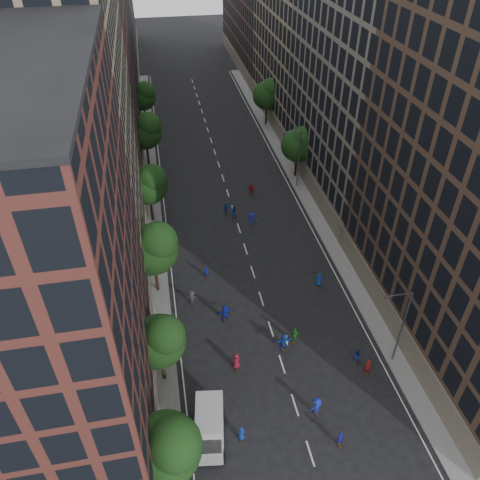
{
  "coord_description": "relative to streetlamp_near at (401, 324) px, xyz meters",
  "views": [
    {
      "loc": [
        -9.22,
        -13.49,
        36.92
      ],
      "look_at": [
        -0.82,
        30.89,
        2.0
      ],
      "focal_mm": 35.0,
      "sensor_mm": 36.0,
      "label": 1
    }
  ],
  "objects": [
    {
      "name": "skater_9",
      "position": [
        -17.98,
        11.18,
        -4.31
      ],
      "size": [
        1.12,
        0.65,
        1.72
      ],
      "primitive_type": "imported",
      "rotation": [
        0.0,
        0.0,
        3.13
      ],
      "color": "#38383C",
      "rests_on": "ground"
    },
    {
      "name": "skater_14",
      "position": [
        -10.66,
        26.5,
        -4.22
      ],
      "size": [
        1.1,
        0.98,
        1.89
      ],
      "primitive_type": "imported",
      "rotation": [
        0.0,
        0.0,
        2.81
      ],
      "color": "#1439A2",
      "rests_on": "ground"
    },
    {
      "name": "bldg_left_c",
      "position": [
        -29.37,
        46.0,
        8.83
      ],
      "size": [
        14.0,
        20.0,
        28.0
      ],
      "primitive_type": "cube",
      "color": "#572821",
      "rests_on": "ground"
    },
    {
      "name": "tree_left_2",
      "position": [
        -21.36,
        13.83,
        1.19
      ],
      "size": [
        5.6,
        5.6,
        9.45
      ],
      "color": "black",
      "rests_on": "ground"
    },
    {
      "name": "skater_13",
      "position": [
        -15.87,
        15.14,
        -4.42
      ],
      "size": [
        0.61,
        0.47,
        1.49
      ],
      "primitive_type": "imported",
      "rotation": [
        0.0,
        0.0,
        3.36
      ],
      "color": "#11178E",
      "rests_on": "ground"
    },
    {
      "name": "tree_left_1",
      "position": [
        -21.39,
        1.86,
        0.38
      ],
      "size": [
        4.8,
        4.8,
        8.21
      ],
      "color": "black",
      "rests_on": "ground"
    },
    {
      "name": "skater_0",
      "position": [
        -15.63,
        -5.2,
        -4.42
      ],
      "size": [
        0.81,
        0.6,
        1.5
      ],
      "primitive_type": "imported",
      "rotation": [
        0.0,
        0.0,
        2.96
      ],
      "color": "navy",
      "rests_on": "ground"
    },
    {
      "name": "tree_left_0",
      "position": [
        -21.38,
        -8.15,
        0.79
      ],
      "size": [
        5.2,
        5.2,
        8.83
      ],
      "color": "black",
      "rests_on": "ground"
    },
    {
      "name": "skater_7",
      "position": [
        -2.82,
        -0.96,
        -4.28
      ],
      "size": [
        0.72,
        0.55,
        1.78
      ],
      "primitive_type": "imported",
      "rotation": [
        0.0,
        0.0,
        2.93
      ],
      "color": "maroon",
      "rests_on": "ground"
    },
    {
      "name": "sidewalk_left",
      "position": [
        -22.37,
        35.5,
        -5.09
      ],
      "size": [
        4.0,
        105.0,
        0.15
      ],
      "primitive_type": "cube",
      "color": "slate",
      "rests_on": "ground"
    },
    {
      "name": "streetlamp_near",
      "position": [
        0.0,
        0.0,
        0.0
      ],
      "size": [
        2.64,
        0.22,
        9.06
      ],
      "color": "#595B60",
      "rests_on": "ground"
    },
    {
      "name": "cargo_van",
      "position": [
        -18.15,
        -4.47,
        -3.71
      ],
      "size": [
        3.14,
        5.46,
        2.76
      ],
      "rotation": [
        0.0,
        0.0,
        -0.14
      ],
      "color": "#BCBBBE",
      "rests_on": "ground"
    },
    {
      "name": "skater_16",
      "position": [
        -11.49,
        27.74,
        -4.32
      ],
      "size": [
        1.06,
        0.67,
        1.69
      ],
      "primitive_type": "imported",
      "rotation": [
        0.0,
        0.0,
        3.42
      ],
      "color": "#1542AB",
      "rests_on": "ground"
    },
    {
      "name": "tree_left_5",
      "position": [
        -21.39,
        59.86,
        0.51
      ],
      "size": [
        4.8,
        4.8,
        8.33
      ],
      "color": "black",
      "rests_on": "ground"
    },
    {
      "name": "bldg_left_d",
      "position": [
        -29.37,
        70.0,
        10.83
      ],
      "size": [
        14.0,
        28.0,
        32.0
      ],
      "primitive_type": "cube",
      "color": "#2C221D",
      "rests_on": "ground"
    },
    {
      "name": "skater_10",
      "position": [
        -8.47,
        3.93,
        -4.21
      ],
      "size": [
        1.21,
        0.76,
        1.92
      ],
      "primitive_type": "imported",
      "rotation": [
        0.0,
        0.0,
        2.86
      ],
      "color": "#217023",
      "rests_on": "ground"
    },
    {
      "name": "streetlamp_far",
      "position": [
        0.0,
        33.0,
        0.0
      ],
      "size": [
        2.64,
        0.22,
        9.06
      ],
      "color": "#595B60",
      "rests_on": "ground"
    },
    {
      "name": "skater_3",
      "position": [
        -8.82,
        -4.07,
        -4.22
      ],
      "size": [
        1.36,
        0.97,
        1.9
      ],
      "primitive_type": "imported",
      "rotation": [
        0.0,
        0.0,
        3.38
      ],
      "color": "#1629B4",
      "rests_on": "ground"
    },
    {
      "name": "bldg_right_b",
      "position": [
        8.63,
        32.0,
        11.33
      ],
      "size": [
        14.0,
        28.0,
        33.0
      ],
      "primitive_type": "cube",
      "color": "#6B6358",
      "rests_on": "ground"
    },
    {
      "name": "skater_6",
      "position": [
        -14.76,
        1.96,
        -4.25
      ],
      "size": [
        0.98,
        0.73,
        1.83
      ],
      "primitive_type": "imported",
      "rotation": [
        0.0,
        0.0,
        3.31
      ],
      "color": "maroon",
      "rests_on": "ground"
    },
    {
      "name": "skater_4",
      "position": [
        -18.25,
        -3.43,
        -4.29
      ],
      "size": [
        1.11,
        0.72,
        1.76
      ],
      "primitive_type": "imported",
      "rotation": [
        0.0,
        0.0,
        3.45
      ],
      "color": "blue",
      "rests_on": "ground"
    },
    {
      "name": "sidewalk_right",
      "position": [
        1.63,
        35.5,
        -5.09
      ],
      "size": [
        4.0,
        105.0,
        0.15
      ],
      "primitive_type": "cube",
      "color": "slate",
      "rests_on": "ground"
    },
    {
      "name": "tree_right_a",
      "position": [
        1.02,
        35.85,
        0.46
      ],
      "size": [
        5.0,
        5.0,
        8.39
      ],
      "color": "black",
      "rests_on": "ground"
    },
    {
      "name": "skater_11",
      "position": [
        -14.83,
        8.17,
        -4.2
      ],
      "size": [
        1.87,
        1.01,
        1.93
      ],
      "primitive_type": "imported",
      "rotation": [
        0.0,
        0.0,
        3.4
      ],
      "color": "#1726BB",
      "rests_on": "ground"
    },
    {
      "name": "bldg_left_e",
      "position": [
        -29.37,
        104.0,
        7.83
      ],
      "size": [
        14.0,
        40.0,
        26.0
      ],
      "primitive_type": "cube",
      "color": "#6B6358",
      "rests_on": "ground"
    },
    {
      "name": "skater_2",
      "position": [
        -3.32,
        0.52,
        -4.41
      ],
      "size": [
        0.9,
        0.82,
        1.51
      ],
      "primitive_type": "imported",
      "rotation": [
        0.0,
        0.0,
        2.74
      ],
      "color": "#1430A9",
      "rests_on": "ground"
    },
    {
      "name": "tree_left_4",
      "position": [
        -21.37,
        43.84,
        0.93
      ],
      "size": [
        5.4,
        5.4,
        9.08
      ],
      "color": "black",
      "rests_on": "ground"
    },
    {
      "name": "skater_17",
      "position": [
        -6.98,
        32.05,
        -4.33
      ],
      "size": [
        1.62,
        0.74,
        1.68
      ],
      "primitive_type": "imported",
      "rotation": [
        0.0,
        0.0,
        2.98
      ],
      "color": "#AB1C20",
      "rests_on": "ground"
    },
    {
      "name": "tree_right_b",
      "position": [
        1.02,
        55.85,
        0.79
      ],
      "size": [
        5.2,
        5.2,
        8.83
      ],
      "color": "black",
      "rests_on": "ground"
    },
    {
      "name": "bldg_right_c",
      "position": [
        8.63,
        59.0,
        12.33
      ],
      "size": [
        14.0,
        26.0,
        35.0
      ],
      "primitive_type": "cube",
      "color": "#8A7A5A",
      "rests_on": "ground"
    },
    {
      "name": "bldg_left_b",
      "position": [
        -29.37,
        23.0,
        11.83
      ],
      "size": [
        14.0,
        26.0,
        34.0
      ],
      "primitive_type": "cube",
      "color": "#8A7A5A",
      "rests_on": "ground"
    },
    {
      "name": "skater_12",
      "position": [
        -3.44,
        11.42,
        -4.34
      ],
      "size": [
        0.9,
        0.68,
        1.66
      ],
      "primitive_type": "imported",
      "rotation": [
        0.0,
        0.0,
        2.94
      ],
      "color": "#1541AB",
      "rests_on": "ground"
    },
    {
      "name": "tree_left_3",
      "position": [
        -21.38,
        27.85,
        0.65
      ],
      "size": [
        5.0,
        5.0,
        8.58
      ],
      "color": "black",
      "rests_on": "ground"
    },
    {
      "name": "skater_8",
      "position": [
        -9.54,
        3.56,
        -4.42
      ],
      "size": [
        0.87,
        0.77,
        1.49
      ],
      "primitive_type": "imported",
      "rotation": [
        0.0,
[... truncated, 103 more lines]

